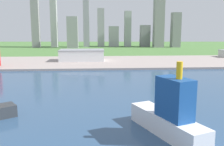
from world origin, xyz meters
The scene contains 6 objects.
ground_plane centered at (0.00, 300.00, 0.00)m, with size 2400.00×2400.00×0.00m, color #4D7A3B.
water_bay centered at (0.00, 240.00, 0.07)m, with size 840.00×360.00×0.15m, color #2D4C70.
industrial_pier centered at (0.00, 490.00, 1.25)m, with size 840.00×140.00×2.50m, color #A2948D.
ferry_boat centered at (8.83, 229.68, 10.00)m, with size 27.19×47.67×34.70m.
warehouse_main centered at (-43.77, 498.09, 10.63)m, with size 64.67×38.34×16.22m.
distant_skyline centered at (23.94, 820.80, 56.04)m, with size 394.55×68.39×152.43m.
Camera 1 is at (-24.53, 120.93, 48.19)m, focal length 41.03 mm.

